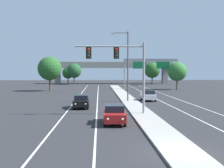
# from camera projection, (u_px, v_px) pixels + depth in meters

# --- Properties ---
(ground_plane) EXTENTS (260.00, 260.00, 0.00)m
(ground_plane) POSITION_uv_depth(u_px,v_px,m) (180.00, 152.00, 16.04)
(ground_plane) COLOR #28282B
(median_island) EXTENTS (2.40, 110.00, 0.15)m
(median_island) POSITION_uv_depth(u_px,v_px,m) (138.00, 109.00, 34.00)
(median_island) COLOR #9E9B93
(median_island) RESTS_ON ground
(lane_stripe_oncoming_center) EXTENTS (0.14, 100.00, 0.01)m
(lane_stripe_oncoming_center) POSITION_uv_depth(u_px,v_px,m) (97.00, 103.00, 40.78)
(lane_stripe_oncoming_center) COLOR silver
(lane_stripe_oncoming_center) RESTS_ON ground
(lane_stripe_receding_center) EXTENTS (0.14, 100.00, 0.01)m
(lane_stripe_receding_center) POSITION_uv_depth(u_px,v_px,m) (164.00, 103.00, 41.19)
(lane_stripe_receding_center) COLOR silver
(lane_stripe_receding_center) RESTS_ON ground
(edge_stripe_left) EXTENTS (0.14, 100.00, 0.01)m
(edge_stripe_left) POSITION_uv_depth(u_px,v_px,m) (74.00, 103.00, 40.64)
(edge_stripe_left) COLOR silver
(edge_stripe_left) RESTS_ON ground
(edge_stripe_right) EXTENTS (0.14, 100.00, 0.01)m
(edge_stripe_right) POSITION_uv_depth(u_px,v_px,m) (187.00, 103.00, 41.34)
(edge_stripe_right) COLOR silver
(edge_stripe_right) RESTS_ON ground
(overhead_signal_mast) EXTENTS (7.13, 0.44, 7.20)m
(overhead_signal_mast) POSITION_uv_depth(u_px,v_px,m) (122.00, 63.00, 29.75)
(overhead_signal_mast) COLOR gray
(overhead_signal_mast) RESTS_ON median_island
(street_lamp_median) EXTENTS (2.58, 0.28, 10.00)m
(street_lamp_median) POSITION_uv_depth(u_px,v_px,m) (126.00, 62.00, 42.39)
(street_lamp_median) COLOR #4C4C51
(street_lamp_median) RESTS_ON median_island
(car_oncoming_red) EXTENTS (1.92, 4.51, 1.58)m
(car_oncoming_red) POSITION_uv_depth(u_px,v_px,m) (114.00, 114.00, 24.97)
(car_oncoming_red) COLOR maroon
(car_oncoming_red) RESTS_ON ground
(car_oncoming_black) EXTENTS (1.86, 4.49, 1.58)m
(car_oncoming_black) POSITION_uv_depth(u_px,v_px,m) (81.00, 101.00, 35.38)
(car_oncoming_black) COLOR black
(car_oncoming_black) RESTS_ON ground
(car_receding_white) EXTENTS (1.86, 4.49, 1.58)m
(car_receding_white) POSITION_uv_depth(u_px,v_px,m) (148.00, 95.00, 43.97)
(car_receding_white) COLOR silver
(car_receding_white) RESTS_ON ground
(highway_sign_gantry) EXTENTS (13.28, 0.42, 7.50)m
(highway_sign_gantry) POSITION_uv_depth(u_px,v_px,m) (151.00, 64.00, 71.22)
(highway_sign_gantry) COLOR gray
(highway_sign_gantry) RESTS_ON ground
(overpass_bridge) EXTENTS (42.40, 6.40, 7.65)m
(overpass_bridge) POSITION_uv_depth(u_px,v_px,m) (112.00, 67.00, 104.82)
(overpass_bridge) COLOR gray
(overpass_bridge) RESTS_ON ground
(tree_far_left_c) EXTENTS (4.84, 4.84, 7.01)m
(tree_far_left_c) POSITION_uv_depth(u_px,v_px,m) (74.00, 71.00, 96.96)
(tree_far_left_c) COLOR #4C3823
(tree_far_left_c) RESTS_ON ground
(tree_far_right_c) EXTENTS (5.01, 5.01, 7.25)m
(tree_far_right_c) POSITION_uv_depth(u_px,v_px,m) (152.00, 70.00, 93.76)
(tree_far_right_c) COLOR #4C3823
(tree_far_right_c) RESTS_ON ground
(tree_far_right_b) EXTENTS (4.58, 4.58, 6.63)m
(tree_far_right_b) POSITION_uv_depth(u_px,v_px,m) (177.00, 72.00, 70.08)
(tree_far_right_b) COLOR #4C3823
(tree_far_right_b) RESTS_ON ground
(tree_far_left_b) EXTENTS (5.31, 5.31, 7.69)m
(tree_far_left_b) POSITION_uv_depth(u_px,v_px,m) (50.00, 69.00, 65.16)
(tree_far_left_b) COLOR #4C3823
(tree_far_left_b) RESTS_ON ground
(tree_far_left_a) EXTENTS (4.02, 4.02, 5.81)m
(tree_far_left_a) POSITION_uv_depth(u_px,v_px,m) (68.00, 73.00, 102.21)
(tree_far_left_a) COLOR #4C3823
(tree_far_left_a) RESTS_ON ground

